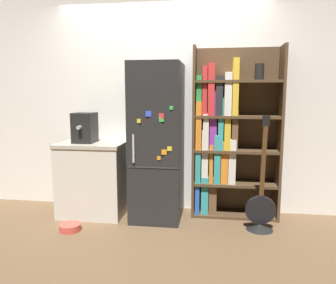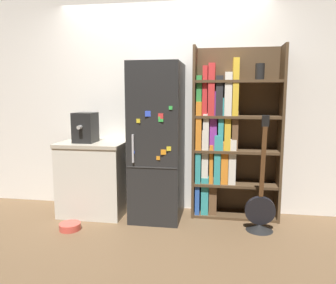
{
  "view_description": "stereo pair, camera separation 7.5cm",
  "coord_description": "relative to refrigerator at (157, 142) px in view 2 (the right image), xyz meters",
  "views": [
    {
      "loc": [
        0.64,
        -3.5,
        1.42
      ],
      "look_at": [
        0.12,
        0.15,
        0.88
      ],
      "focal_mm": 35.0,
      "sensor_mm": 36.0,
      "label": 1
    },
    {
      "loc": [
        0.72,
        -3.49,
        1.42
      ],
      "look_at": [
        0.12,
        0.15,
        0.88
      ],
      "focal_mm": 35.0,
      "sensor_mm": 36.0,
      "label": 2
    }
  ],
  "objects": [
    {
      "name": "bookshelf",
      "position": [
        0.75,
        0.18,
        0.07
      ],
      "size": [
        0.99,
        0.33,
        1.95
      ],
      "color": "#4C3823",
      "rests_on": "ground_plane"
    },
    {
      "name": "wall_back",
      "position": [
        0.0,
        0.35,
        0.42
      ],
      "size": [
        8.0,
        0.05,
        2.6
      ],
      "color": "white",
      "rests_on": "ground_plane"
    },
    {
      "name": "guitar",
      "position": [
        1.14,
        -0.23,
        -0.71
      ],
      "size": [
        0.31,
        0.29,
        1.22
      ],
      "color": "black",
      "rests_on": "ground_plane"
    },
    {
      "name": "pet_bowl",
      "position": [
        -0.84,
        -0.53,
        -0.84
      ],
      "size": [
        0.22,
        0.22,
        0.07
      ],
      "color": "#D84C3F",
      "rests_on": "ground_plane"
    },
    {
      "name": "kitchen_counter",
      "position": [
        -0.77,
        0.01,
        -0.45
      ],
      "size": [
        0.76,
        0.63,
        0.87
      ],
      "color": "beige",
      "rests_on": "ground_plane"
    },
    {
      "name": "refrigerator",
      "position": [
        0.0,
        0.0,
        0.0
      ],
      "size": [
        0.56,
        0.67,
        1.77
      ],
      "color": "black",
      "rests_on": "ground_plane"
    },
    {
      "name": "espresso_machine",
      "position": [
        -0.85,
        -0.03,
        0.16
      ],
      "size": [
        0.24,
        0.32,
        0.35
      ],
      "color": "black",
      "rests_on": "kitchen_counter"
    },
    {
      "name": "ground_plane",
      "position": [
        0.0,
        -0.13,
        -0.88
      ],
      "size": [
        16.0,
        16.0,
        0.0
      ],
      "primitive_type": "plane",
      "color": "brown"
    }
  ]
}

